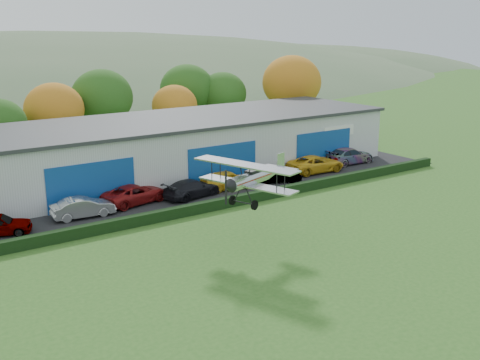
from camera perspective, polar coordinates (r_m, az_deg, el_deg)
ground at (r=32.10m, az=12.54°, el=-10.45°), size 300.00×300.00×0.00m
apron at (r=49.22m, az=-3.05°, el=-1.02°), size 48.00×9.00×0.05m
hedge at (r=45.26m, az=0.14°, el=-1.94°), size 46.00×0.60×0.80m
hangar at (r=55.43m, az=-5.12°, el=3.57°), size 40.60×12.60×5.30m
tree_belt at (r=64.57m, az=-14.04°, el=7.46°), size 75.70×13.22×10.12m
car_1 at (r=43.53m, az=-15.36°, el=-2.64°), size 4.65×1.91×1.50m
car_2 at (r=46.07m, az=-10.39°, el=-1.37°), size 5.81×3.56×1.50m
car_3 at (r=47.09m, az=-4.80°, el=-0.82°), size 5.42×2.99×1.49m
car_4 at (r=49.26m, az=-1.22°, el=0.03°), size 4.95×2.43×1.63m
car_5 at (r=51.53m, az=3.83°, el=0.50°), size 4.26×2.84×1.33m
car_6 at (r=55.53m, az=7.55°, el=1.61°), size 5.89×2.99×1.60m
car_7 at (r=59.54m, az=10.82°, el=2.39°), size 5.60×2.33×1.62m
biplane at (r=35.56m, az=1.41°, el=0.39°), size 6.37×7.18×2.70m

